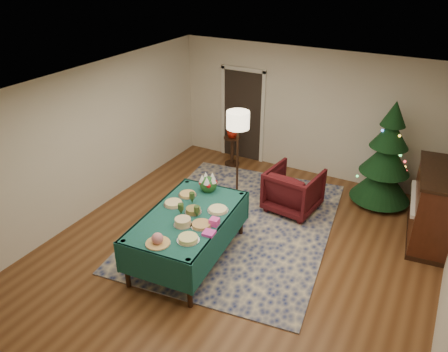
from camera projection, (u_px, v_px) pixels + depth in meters
The scene contains 24 objects.
room_shell at pixel (235, 184), 6.41m from camera, with size 7.00×7.00×7.00m.
doorway at pixel (243, 113), 9.92m from camera, with size 1.08×0.04×2.16m.
rug at pixel (238, 224), 7.88m from camera, with size 3.20×4.20×0.02m, color navy.
buffet_table at pixel (188, 224), 6.73m from camera, with size 1.40×2.19×0.82m.
platter_0 at pixel (158, 240), 5.97m from camera, with size 0.35×0.35×0.18m.
platter_1 at pixel (188, 239), 6.06m from camera, with size 0.32×0.32×0.07m.
platter_2 at pixel (183, 222), 6.39m from camera, with size 0.28×0.28×0.11m.
platter_3 at pixel (201, 225), 6.38m from camera, with size 0.33×0.33×0.05m.
platter_4 at pixel (173, 203), 6.90m from camera, with size 0.32×0.32×0.06m.
platter_5 at pixel (193, 210), 6.70m from camera, with size 0.26×0.26×0.08m.
platter_6 at pixel (218, 210), 6.75m from camera, with size 0.33×0.33×0.05m.
platter_7 at pixel (188, 194), 7.17m from camera, with size 0.30×0.30×0.05m.
goblet_0 at pixel (192, 198), 6.92m from camera, with size 0.09×0.09×0.19m.
goblet_1 at pixel (197, 211), 6.56m from camera, with size 0.09×0.09×0.19m.
goblet_2 at pixel (181, 209), 6.62m from camera, with size 0.09×0.09×0.19m.
napkin_stack at pixel (209, 233), 6.19m from camera, with size 0.16×0.16×0.04m, color #D83CAF.
gift_box at pixel (214, 222), 6.39m from camera, with size 0.13×0.13×0.11m, color #F744AC.
centerpiece at pixel (208, 183), 7.26m from camera, with size 0.29×0.29×0.34m.
armchair at pixel (294, 188), 8.12m from camera, with size 0.90×0.84×0.93m, color #440E12.
floor_lamp at pixel (238, 125), 8.07m from camera, with size 0.43×0.43×1.79m.
side_table at pixel (232, 151), 9.92m from camera, with size 0.38×0.38×0.67m.
potted_plant at pixel (232, 132), 9.70m from camera, with size 0.25×0.45×0.25m, color #A4180B.
christmas_tree at pixel (386, 159), 8.15m from camera, with size 1.33×1.33×2.06m.
piano at pixel (434, 207), 7.19m from camera, with size 0.86×1.57×1.30m.
Camera 1 is at (2.55, -5.02, 4.43)m, focal length 35.00 mm.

